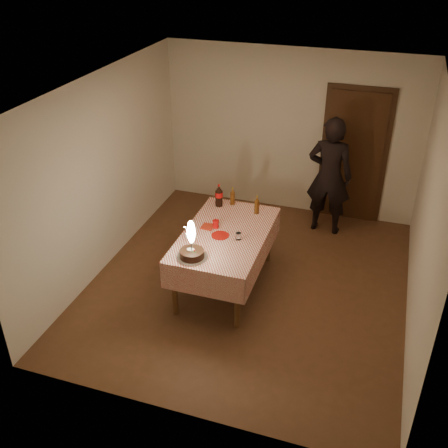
{
  "coord_description": "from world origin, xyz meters",
  "views": [
    {
      "loc": [
        1.44,
        -5.43,
        4.15
      ],
      "look_at": [
        -0.28,
        -0.19,
        0.95
      ],
      "focal_mm": 42.0,
      "sensor_mm": 36.0,
      "label": 1
    }
  ],
  "objects_px": {
    "dining_table": "(225,240)",
    "clear_cup": "(238,236)",
    "red_cup": "(216,224)",
    "photographer": "(329,176)",
    "cola_bottle": "(219,196)",
    "amber_bottle_left": "(232,197)",
    "birthday_cake": "(192,249)",
    "red_plate": "(220,235)",
    "amber_bottle_right": "(257,205)"
  },
  "relations": [
    {
      "from": "birthday_cake",
      "to": "amber_bottle_right",
      "type": "height_order",
      "value": "birthday_cake"
    },
    {
      "from": "red_plate",
      "to": "clear_cup",
      "type": "relative_size",
      "value": 2.44
    },
    {
      "from": "clear_cup",
      "to": "amber_bottle_left",
      "type": "height_order",
      "value": "amber_bottle_left"
    },
    {
      "from": "birthday_cake",
      "to": "photographer",
      "type": "height_order",
      "value": "photographer"
    },
    {
      "from": "dining_table",
      "to": "red_cup",
      "type": "height_order",
      "value": "red_cup"
    },
    {
      "from": "red_plate",
      "to": "amber_bottle_right",
      "type": "bearing_deg",
      "value": 68.5
    },
    {
      "from": "cola_bottle",
      "to": "birthday_cake",
      "type": "bearing_deg",
      "value": -85.15
    },
    {
      "from": "amber_bottle_right",
      "to": "birthday_cake",
      "type": "bearing_deg",
      "value": -109.03
    },
    {
      "from": "dining_table",
      "to": "red_cup",
      "type": "relative_size",
      "value": 17.2
    },
    {
      "from": "dining_table",
      "to": "clear_cup",
      "type": "bearing_deg",
      "value": -24.97
    },
    {
      "from": "amber_bottle_right",
      "to": "red_cup",
      "type": "bearing_deg",
      "value": -126.74
    },
    {
      "from": "red_plate",
      "to": "red_cup",
      "type": "relative_size",
      "value": 2.2
    },
    {
      "from": "red_cup",
      "to": "amber_bottle_left",
      "type": "distance_m",
      "value": 0.66
    },
    {
      "from": "amber_bottle_left",
      "to": "photographer",
      "type": "xyz_separation_m",
      "value": [
        1.15,
        1.09,
        -0.01
      ]
    },
    {
      "from": "cola_bottle",
      "to": "red_plate",
      "type": "bearing_deg",
      "value": -70.25
    },
    {
      "from": "amber_bottle_left",
      "to": "amber_bottle_right",
      "type": "height_order",
      "value": "same"
    },
    {
      "from": "red_plate",
      "to": "dining_table",
      "type": "bearing_deg",
      "value": 63.07
    },
    {
      "from": "red_plate",
      "to": "cola_bottle",
      "type": "bearing_deg",
      "value": 109.75
    },
    {
      "from": "clear_cup",
      "to": "cola_bottle",
      "type": "distance_m",
      "value": 0.91
    },
    {
      "from": "birthday_cake",
      "to": "amber_bottle_right",
      "type": "bearing_deg",
      "value": 70.97
    },
    {
      "from": "red_cup",
      "to": "photographer",
      "type": "height_order",
      "value": "photographer"
    },
    {
      "from": "dining_table",
      "to": "cola_bottle",
      "type": "relative_size",
      "value": 5.42
    },
    {
      "from": "dining_table",
      "to": "red_plate",
      "type": "distance_m",
      "value": 0.14
    },
    {
      "from": "dining_table",
      "to": "amber_bottle_right",
      "type": "relative_size",
      "value": 6.75
    },
    {
      "from": "amber_bottle_left",
      "to": "photographer",
      "type": "height_order",
      "value": "photographer"
    },
    {
      "from": "dining_table",
      "to": "amber_bottle_left",
      "type": "xyz_separation_m",
      "value": [
        -0.14,
        0.75,
        0.22
      ]
    },
    {
      "from": "birthday_cake",
      "to": "cola_bottle",
      "type": "bearing_deg",
      "value": 94.85
    },
    {
      "from": "birthday_cake",
      "to": "amber_bottle_right",
      "type": "relative_size",
      "value": 1.91
    },
    {
      "from": "cola_bottle",
      "to": "amber_bottle_left",
      "type": "distance_m",
      "value": 0.19
    },
    {
      "from": "red_plate",
      "to": "amber_bottle_left",
      "type": "xyz_separation_m",
      "value": [
        -0.1,
        0.83,
        0.11
      ]
    },
    {
      "from": "dining_table",
      "to": "clear_cup",
      "type": "height_order",
      "value": "clear_cup"
    },
    {
      "from": "red_plate",
      "to": "amber_bottle_right",
      "type": "relative_size",
      "value": 0.86
    },
    {
      "from": "red_plate",
      "to": "amber_bottle_right",
      "type": "height_order",
      "value": "amber_bottle_right"
    },
    {
      "from": "dining_table",
      "to": "birthday_cake",
      "type": "bearing_deg",
      "value": -107.29
    },
    {
      "from": "amber_bottle_right",
      "to": "red_plate",
      "type": "bearing_deg",
      "value": -111.5
    },
    {
      "from": "clear_cup",
      "to": "amber_bottle_right",
      "type": "bearing_deg",
      "value": 87.08
    },
    {
      "from": "photographer",
      "to": "clear_cup",
      "type": "bearing_deg",
      "value": -112.68
    },
    {
      "from": "amber_bottle_left",
      "to": "photographer",
      "type": "distance_m",
      "value": 1.59
    },
    {
      "from": "red_plate",
      "to": "red_cup",
      "type": "distance_m",
      "value": 0.21
    },
    {
      "from": "red_cup",
      "to": "amber_bottle_left",
      "type": "xyz_separation_m",
      "value": [
        0.01,
        0.66,
        0.07
      ]
    },
    {
      "from": "photographer",
      "to": "amber_bottle_right",
      "type": "bearing_deg",
      "value": -122.25
    },
    {
      "from": "red_plate",
      "to": "amber_bottle_right",
      "type": "xyz_separation_m",
      "value": [
        0.28,
        0.7,
        0.11
      ]
    },
    {
      "from": "photographer",
      "to": "dining_table",
      "type": "bearing_deg",
      "value": -118.66
    },
    {
      "from": "amber_bottle_left",
      "to": "amber_bottle_right",
      "type": "relative_size",
      "value": 1.0
    },
    {
      "from": "amber_bottle_left",
      "to": "photographer",
      "type": "relative_size",
      "value": 0.14
    },
    {
      "from": "birthday_cake",
      "to": "amber_bottle_left",
      "type": "height_order",
      "value": "birthday_cake"
    },
    {
      "from": "red_plate",
      "to": "photographer",
      "type": "xyz_separation_m",
      "value": [
        1.05,
        1.92,
        0.11
      ]
    },
    {
      "from": "dining_table",
      "to": "photographer",
      "type": "bearing_deg",
      "value": 61.34
    },
    {
      "from": "red_plate",
      "to": "clear_cup",
      "type": "height_order",
      "value": "clear_cup"
    },
    {
      "from": "red_cup",
      "to": "photographer",
      "type": "relative_size",
      "value": 0.06
    }
  ]
}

